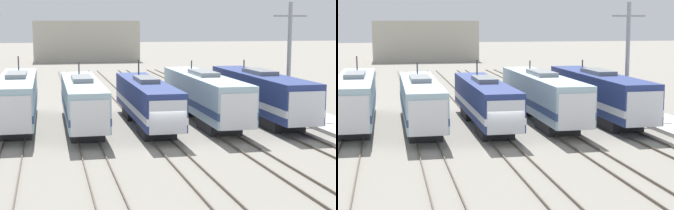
% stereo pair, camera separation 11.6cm
% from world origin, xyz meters
% --- Properties ---
extents(ground_plane, '(400.00, 400.00, 0.00)m').
position_xyz_m(ground_plane, '(0.00, 0.00, 0.00)').
color(ground_plane, gray).
extents(rail_pair_far_left, '(1.50, 120.00, 0.15)m').
position_xyz_m(rail_pair_far_left, '(-10.06, 0.00, 0.07)').
color(rail_pair_far_left, '#4C4238').
rests_on(rail_pair_far_left, ground_plane).
extents(rail_pair_center_left, '(1.51, 120.00, 0.15)m').
position_xyz_m(rail_pair_center_left, '(-5.03, 0.00, 0.07)').
color(rail_pair_center_left, '#4C4238').
rests_on(rail_pair_center_left, ground_plane).
extents(rail_pair_center, '(1.51, 120.00, 0.15)m').
position_xyz_m(rail_pair_center, '(0.00, 0.00, 0.07)').
color(rail_pair_center, '#4C4238').
rests_on(rail_pair_center, ground_plane).
extents(rail_pair_center_right, '(1.51, 120.00, 0.15)m').
position_xyz_m(rail_pair_center_right, '(5.03, 0.00, 0.07)').
color(rail_pair_center_right, '#4C4238').
rests_on(rail_pair_center_right, ground_plane).
extents(rail_pair_far_right, '(1.50, 120.00, 0.15)m').
position_xyz_m(rail_pair_far_right, '(10.06, 0.00, 0.07)').
color(rail_pair_far_right, '#4C4238').
rests_on(rail_pair_far_right, ground_plane).
extents(locomotive_far_left, '(2.87, 17.13, 5.39)m').
position_xyz_m(locomotive_far_left, '(-10.06, 9.42, 2.21)').
color(locomotive_far_left, '#232326').
rests_on(locomotive_far_left, ground_plane).
extents(locomotive_center_left, '(2.81, 16.71, 4.93)m').
position_xyz_m(locomotive_center_left, '(-5.03, 7.62, 2.10)').
color(locomotive_center_left, '#232326').
rests_on(locomotive_center_left, ground_plane).
extents(locomotive_center, '(2.80, 16.58, 5.10)m').
position_xyz_m(locomotive_center, '(0.00, 7.09, 2.05)').
color(locomotive_center, black).
rests_on(locomotive_center, ground_plane).
extents(locomotive_center_right, '(2.93, 17.94, 4.87)m').
position_xyz_m(locomotive_center_right, '(5.03, 8.13, 2.20)').
color(locomotive_center_right, '#232326').
rests_on(locomotive_center_right, ground_plane).
extents(locomotive_far_right, '(3.02, 18.07, 4.86)m').
position_xyz_m(locomotive_far_right, '(10.06, 8.27, 2.20)').
color(locomotive_far_right, black).
rests_on(locomotive_far_right, ground_plane).
extents(catenary_tower_right, '(3.07, 0.36, 10.02)m').
position_xyz_m(catenary_tower_right, '(13.23, 9.91, 5.23)').
color(catenary_tower_right, gray).
rests_on(catenary_tower_right, ground_plane).
extents(depot_building, '(22.19, 11.70, 8.61)m').
position_xyz_m(depot_building, '(0.81, 88.32, 4.30)').
color(depot_building, '#B2AD9E').
rests_on(depot_building, ground_plane).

